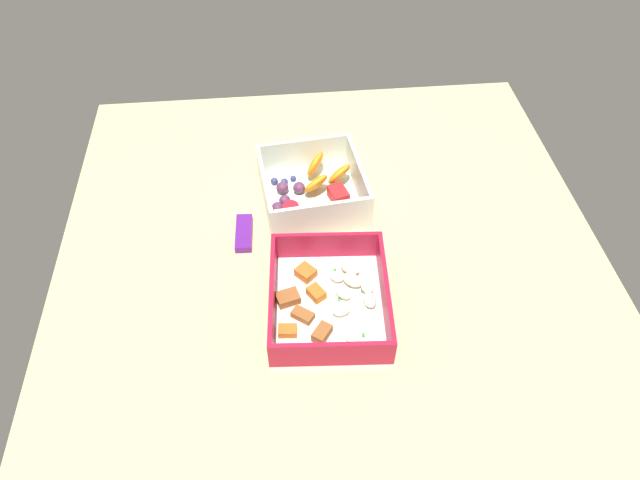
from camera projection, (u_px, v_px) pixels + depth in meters
table_surface at (330, 249)px, 87.41cm from camera, size 80.00×80.00×2.00cm
pasta_container at (329, 300)px, 77.89cm from camera, size 19.54×16.79×5.11cm
fruit_bowl at (314, 189)px, 91.80cm from camera, size 17.35×17.04×6.12cm
candy_bar at (244, 233)px, 87.48cm from camera, size 7.10×2.70×1.20cm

